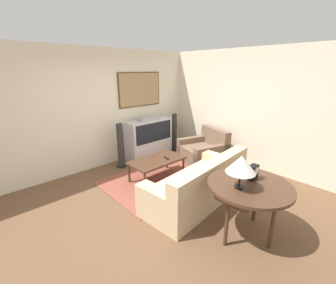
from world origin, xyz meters
name	(u,v)px	position (x,y,z in m)	size (l,w,h in m)	color
ground_plane	(159,200)	(0.00, 0.00, 0.00)	(12.00, 12.00, 0.00)	brown
wall_back	(98,110)	(0.02, 2.13, 1.36)	(12.00, 0.10, 2.70)	beige
wall_right	(243,108)	(2.63, 0.00, 1.35)	(0.06, 12.00, 2.70)	beige
area_rug	(159,180)	(0.49, 0.58, 0.01)	(2.16, 1.66, 0.01)	brown
tv	(149,138)	(1.17, 1.77, 0.51)	(1.22, 0.46, 1.09)	silver
couch	(199,186)	(0.51, -0.49, 0.29)	(2.15, 1.05, 0.82)	#CCB289
armchair	(204,151)	(2.01, 0.61, 0.27)	(1.18, 1.21, 0.82)	brown
coffee_table	(157,161)	(0.50, 0.64, 0.41)	(1.14, 0.63, 0.45)	#472D1E
console_table	(249,189)	(0.33, -1.48, 0.72)	(1.11, 1.11, 0.79)	#472D1E
table_lamp	(241,164)	(0.13, -1.43, 1.12)	(0.37, 0.37, 0.44)	black
mantel_clock	(253,172)	(0.49, -1.43, 0.89)	(0.15, 0.10, 0.21)	black
remote	(166,158)	(0.67, 0.54, 0.46)	(0.08, 0.17, 0.02)	black
speaker_tower_left	(121,147)	(0.29, 1.72, 0.50)	(0.24, 0.24, 1.06)	black
speaker_tower_right	(174,133)	(2.05, 1.72, 0.50)	(0.24, 0.24, 1.06)	black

